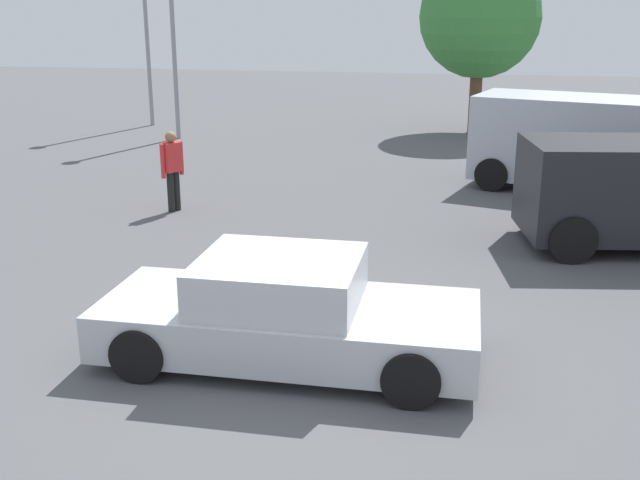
{
  "coord_description": "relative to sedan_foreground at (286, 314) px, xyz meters",
  "views": [
    {
      "loc": [
        1.95,
        -8.0,
        4.13
      ],
      "look_at": [
        -0.03,
        2.22,
        0.9
      ],
      "focal_mm": 43.04,
      "sensor_mm": 36.0,
      "label": 1
    }
  ],
  "objects": [
    {
      "name": "van_white",
      "position": [
        4.79,
        9.75,
        0.56
      ],
      "size": [
        5.53,
        3.44,
        2.12
      ],
      "rotation": [
        0.0,
        0.0,
        -0.28
      ],
      "color": "#B2B7C1",
      "rests_on": "ground_plane"
    },
    {
      "name": "dog",
      "position": [
        -1.47,
        2.91,
        -0.34
      ],
      "size": [
        0.62,
        0.44,
        0.41
      ],
      "rotation": [
        0.0,
        0.0,
        2.66
      ],
      "color": "white",
      "rests_on": "ground_plane"
    },
    {
      "name": "sedan_foreground",
      "position": [
        0.0,
        0.0,
        0.0
      ],
      "size": [
        4.48,
        1.95,
        1.28
      ],
      "rotation": [
        0.0,
        0.0,
        -0.0
      ],
      "color": "#B7BABF",
      "rests_on": "ground_plane"
    },
    {
      "name": "pedestrian",
      "position": [
        -3.88,
        6.29,
        0.4
      ],
      "size": [
        0.4,
        0.51,
        1.66
      ],
      "rotation": [
        0.0,
        0.0,
        5.79
      ],
      "color": "black",
      "rests_on": "ground_plane"
    },
    {
      "name": "tree_back_center",
      "position": [
        2.18,
        17.72,
        3.1
      ],
      "size": [
        3.87,
        3.87,
        5.63
      ],
      "color": "brown",
      "rests_on": "ground_plane"
    },
    {
      "name": "ground_plane",
      "position": [
        0.05,
        -0.22,
        -0.59
      ],
      "size": [
        80.0,
        80.0,
        0.0
      ],
      "primitive_type": "plane",
      "color": "#515154"
    }
  ]
}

